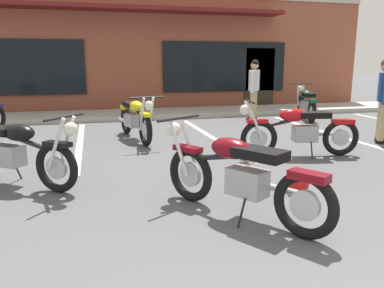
{
  "coord_description": "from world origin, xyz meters",
  "views": [
    {
      "loc": [
        -1.09,
        -0.75,
        1.59
      ],
      "look_at": [
        0.14,
        3.98,
        0.55
      ],
      "focal_mm": 35.76,
      "sensor_mm": 36.0,
      "label": 1
    }
  ],
  "objects": [
    {
      "name": "person_in_shorts_foreground",
      "position": [
        3.25,
        9.11,
        0.95
      ],
      "size": [
        0.44,
        0.54,
        1.68
      ],
      "color": "black",
      "rests_on": "ground_plane"
    },
    {
      "name": "motorcycle_foreground_classic",
      "position": [
        0.34,
        2.8,
        0.46
      ],
      "size": [
        1.36,
        1.86,
        0.98
      ],
      "color": "black",
      "rests_on": "ground_plane"
    },
    {
      "name": "motorcycle_silver_naked",
      "position": [
        -0.25,
        7.2,
        0.46
      ],
      "size": [
        0.78,
        2.1,
        0.98
      ],
      "color": "black",
      "rests_on": "ground_plane"
    },
    {
      "name": "painted_stall_lines",
      "position": [
        0.0,
        7.15,
        0.0
      ],
      "size": [
        13.95,
        4.8,
        0.01
      ],
      "color": "silver",
      "rests_on": "ground_plane"
    },
    {
      "name": "motorcycle_red_sportbike",
      "position": [
        2.31,
        5.03,
        0.46
      ],
      "size": [
        2.09,
        0.77,
        0.98
      ],
      "color": "black",
      "rests_on": "ground_plane"
    },
    {
      "name": "person_in_black_shirt",
      "position": [
        4.52,
        5.66,
        0.95
      ],
      "size": [
        0.43,
        0.54,
        1.68
      ],
      "color": "black",
      "rests_on": "ground_plane"
    },
    {
      "name": "brick_storefront_building",
      "position": [
        0.0,
        14.87,
        2.02
      ],
      "size": [
        17.47,
        6.27,
        4.03
      ],
      "color": "brown",
      "rests_on": "ground_plane"
    },
    {
      "name": "ground_plane",
      "position": [
        0.0,
        3.5,
        0.0
      ],
      "size": [
        80.0,
        80.0,
        0.0
      ],
      "primitive_type": "plane",
      "color": "#515154"
    },
    {
      "name": "motorcycle_black_cruiser",
      "position": [
        4.8,
        8.95,
        0.46
      ],
      "size": [
        0.99,
        2.04,
        0.98
      ],
      "color": "black",
      "rests_on": "ground_plane"
    },
    {
      "name": "helmet_on_pavement",
      "position": [
        1.31,
        3.28,
        0.13
      ],
      "size": [
        0.26,
        0.26,
        0.26
      ],
      "color": "#B71414",
      "rests_on": "ground_plane"
    },
    {
      "name": "motorcycle_blue_standard",
      "position": [
        -2.12,
        4.52,
        0.46
      ],
      "size": [
        1.78,
        1.5,
        0.98
      ],
      "color": "black",
      "rests_on": "ground_plane"
    },
    {
      "name": "sidewalk_kerb",
      "position": [
        0.0,
        10.75,
        0.07
      ],
      "size": [
        22.0,
        1.8,
        0.14
      ],
      "primitive_type": "cube",
      "color": "#A8A59E",
      "rests_on": "ground_plane"
    }
  ]
}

